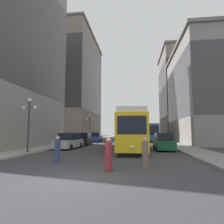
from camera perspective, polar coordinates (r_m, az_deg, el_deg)
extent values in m
plane|color=#38383A|center=(8.26, -10.60, -19.37)|extent=(200.00, 200.00, 0.00)
cube|color=gray|center=(48.83, -5.26, -8.13)|extent=(2.96, 120.00, 0.15)
cube|color=gray|center=(48.03, 14.04, -8.02)|extent=(2.96, 120.00, 0.15)
cube|color=black|center=(21.18, 5.96, -10.69)|extent=(2.51, 12.45, 0.35)
cube|color=gold|center=(21.11, 5.91, -6.02)|extent=(2.92, 13.53, 3.10)
cube|color=black|center=(21.12, 5.89, -4.13)|extent=(2.94, 13.00, 1.08)
cube|color=silver|center=(21.18, 5.86, -1.23)|extent=(2.71, 13.26, 0.44)
cube|color=black|center=(14.40, 5.94, -3.89)|extent=(2.21, 0.13, 1.40)
sphere|color=#F2EACC|center=(14.36, 6.01, -10.45)|extent=(0.24, 0.24, 0.24)
cube|color=black|center=(40.31, 11.61, -8.35)|extent=(2.51, 10.59, 0.35)
cube|color=#334C8C|center=(40.27, 11.56, -5.90)|extent=(2.92, 11.51, 3.10)
cube|color=black|center=(40.28, 11.54, -5.13)|extent=(2.94, 11.06, 1.30)
cube|color=black|center=(34.58, 11.97, -5.38)|extent=(2.31, 0.15, 1.71)
cylinder|color=black|center=(35.93, -6.57, -8.51)|extent=(0.20, 0.65, 0.64)
cylinder|color=black|center=(38.73, -5.70, -8.33)|extent=(0.20, 0.65, 0.64)
cylinder|color=black|center=(35.62, -3.85, -8.55)|extent=(0.20, 0.65, 0.64)
cylinder|color=black|center=(38.44, -3.17, -8.37)|extent=(0.20, 0.65, 0.64)
cube|color=navy|center=(37.16, -4.81, -8.01)|extent=(1.95, 4.67, 0.84)
cube|color=black|center=(37.25, -4.77, -6.74)|extent=(1.67, 2.59, 0.80)
cylinder|color=black|center=(21.75, -16.45, -9.98)|extent=(0.22, 0.65, 0.64)
cylinder|color=black|center=(24.49, -13.20, -9.59)|extent=(0.22, 0.65, 0.64)
cylinder|color=black|center=(21.04, -12.22, -10.23)|extent=(0.22, 0.65, 0.64)
cylinder|color=black|center=(23.86, -9.38, -9.76)|extent=(0.22, 0.65, 0.64)
cube|color=#B2B2B7|center=(22.75, -12.73, -9.18)|extent=(2.08, 4.99, 0.84)
cube|color=black|center=(22.83, -12.56, -7.11)|extent=(1.74, 2.78, 0.80)
cylinder|color=black|center=(22.38, 16.92, -9.84)|extent=(0.19, 0.64, 0.64)
cylinder|color=black|center=(19.81, 18.28, -10.33)|extent=(0.19, 0.64, 0.64)
cylinder|color=black|center=(22.15, 12.50, -10.00)|extent=(0.19, 0.64, 0.64)
cylinder|color=black|center=(19.55, 13.28, -10.54)|extent=(0.19, 0.64, 0.64)
cube|color=#14512D|center=(20.94, 15.21, -9.41)|extent=(1.84, 4.24, 0.84)
cube|color=black|center=(20.80, 15.19, -7.17)|extent=(1.60, 2.34, 0.80)
cylinder|color=black|center=(27.50, -10.86, -9.23)|extent=(0.22, 0.65, 0.64)
cylinder|color=black|center=(30.41, -9.42, -8.93)|extent=(0.22, 0.65, 0.64)
cylinder|color=black|center=(27.12, -7.32, -9.33)|extent=(0.22, 0.65, 0.64)
cylinder|color=black|center=(30.07, -6.21, -9.01)|extent=(0.22, 0.65, 0.64)
cube|color=black|center=(28.75, -8.42, -8.56)|extent=(2.09, 4.95, 0.84)
cube|color=black|center=(28.84, -8.35, -6.93)|extent=(1.74, 2.76, 0.80)
cylinder|color=navy|center=(12.87, -16.05, -11.19)|extent=(0.37, 0.37, 1.41)
sphere|color=tan|center=(12.82, -15.95, -7.55)|extent=(0.25, 0.25, 0.25)
cylinder|color=maroon|center=(9.69, -1.01, -13.22)|extent=(0.37, 0.37, 1.41)
sphere|color=tan|center=(9.62, -1.00, -8.38)|extent=(0.25, 0.25, 0.25)
cylinder|color=#6B5B4C|center=(10.81, 9.90, -12.43)|extent=(0.36, 0.36, 1.39)
sphere|color=tan|center=(10.75, 9.83, -8.16)|extent=(0.25, 0.25, 0.25)
cylinder|color=#333338|center=(18.66, -23.76, -4.01)|extent=(0.16, 0.16, 4.50)
sphere|color=white|center=(18.88, -23.45, 3.32)|extent=(0.36, 0.36, 0.36)
sphere|color=white|center=(19.07, -24.96, 1.17)|extent=(0.31, 0.31, 0.31)
sphere|color=white|center=(18.51, -22.08, 1.25)|extent=(0.31, 0.31, 0.31)
cube|color=#333338|center=(18.79, -23.54, 1.21)|extent=(1.10, 0.06, 0.06)
cylinder|color=#333338|center=(39.90, -6.75, -4.87)|extent=(0.16, 0.16, 5.04)
sphere|color=white|center=(40.04, -6.70, -1.03)|extent=(0.36, 0.36, 0.36)
sphere|color=white|center=(40.12, -7.48, -2.13)|extent=(0.31, 0.31, 0.31)
sphere|color=white|center=(39.86, -5.94, -2.12)|extent=(0.31, 0.31, 0.31)
cube|color=#333338|center=(39.99, -6.71, -2.13)|extent=(1.10, 0.06, 0.06)
cube|color=slate|center=(56.98, -11.85, 7.01)|extent=(12.72, 23.92, 29.22)
cube|color=#3D3838|center=(57.32, -11.82, 8.43)|extent=(12.76, 23.96, 17.53)
cube|color=#685F56|center=(62.00, -11.54, 20.52)|extent=(13.32, 24.52, 0.50)
cube|color=gray|center=(36.30, 26.78, 4.43)|extent=(10.17, 17.90, 16.16)
cube|color=#423F43|center=(36.44, 26.72, 5.68)|extent=(10.21, 17.94, 9.70)
cube|color=slate|center=(38.59, 26.17, 16.70)|extent=(10.77, 18.50, 0.50)
cube|color=slate|center=(53.81, 22.17, 4.49)|extent=(13.73, 14.83, 22.59)
cube|color=#3D3838|center=(54.02, 22.13, 5.67)|extent=(13.77, 14.87, 13.55)
cube|color=#685F56|center=(56.97, 21.70, 15.99)|extent=(14.33, 15.43, 0.50)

